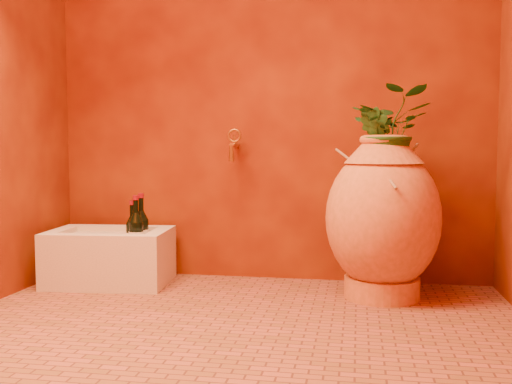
% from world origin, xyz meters
% --- Properties ---
extents(floor, '(2.50, 2.50, 0.00)m').
position_xyz_m(floor, '(0.00, 0.00, 0.00)').
color(floor, '#974731').
rests_on(floor, ground).
extents(wall_back, '(2.50, 0.02, 2.50)m').
position_xyz_m(wall_back, '(0.00, 1.00, 1.25)').
color(wall_back, '#511104').
rests_on(wall_back, ground).
extents(amphora, '(0.72, 0.72, 0.82)m').
position_xyz_m(amphora, '(0.64, 0.65, 0.41)').
color(amphora, '#DB753D').
rests_on(amphora, floor).
extents(stone_basin, '(0.69, 0.50, 0.30)m').
position_xyz_m(stone_basin, '(-0.85, 0.70, 0.15)').
color(stone_basin, beige).
rests_on(stone_basin, floor).
extents(wine_bottle_a, '(0.08, 0.08, 0.34)m').
position_xyz_m(wine_bottle_a, '(-0.68, 0.74, 0.29)').
color(wine_bottle_a, black).
rests_on(wine_bottle_a, stone_basin).
extents(wine_bottle_b, '(0.08, 0.08, 0.33)m').
position_xyz_m(wine_bottle_b, '(-0.68, 0.67, 0.29)').
color(wine_bottle_b, black).
rests_on(wine_bottle_b, stone_basin).
extents(wine_bottle_c, '(0.07, 0.07, 0.30)m').
position_xyz_m(wine_bottle_c, '(-0.73, 0.73, 0.27)').
color(wine_bottle_c, black).
rests_on(wine_bottle_c, stone_basin).
extents(wall_tap, '(0.08, 0.17, 0.18)m').
position_xyz_m(wall_tap, '(-0.18, 0.91, 0.78)').
color(wall_tap, '#A06D24').
rests_on(wall_tap, wall_back).
extents(plant_main, '(0.40, 0.36, 0.43)m').
position_xyz_m(plant_main, '(0.66, 0.66, 0.85)').
color(plant_main, '#1B4C1D').
rests_on(plant_main, amphora).
extents(plant_side, '(0.22, 0.24, 0.34)m').
position_xyz_m(plant_side, '(0.60, 0.62, 0.78)').
color(plant_side, '#1B4C1D').
rests_on(plant_side, amphora).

